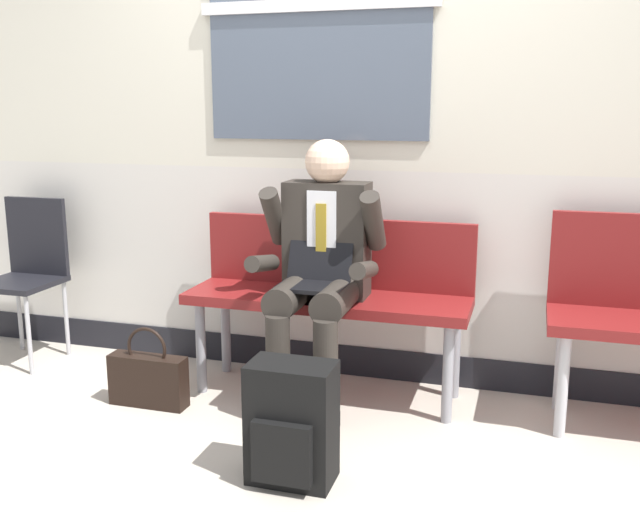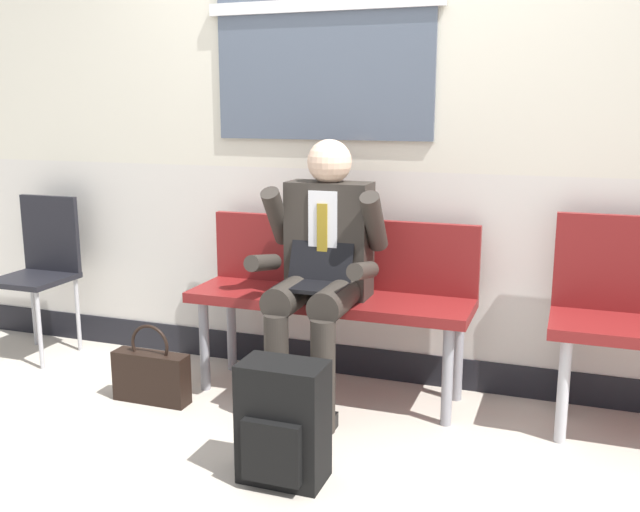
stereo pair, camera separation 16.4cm
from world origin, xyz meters
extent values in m
plane|color=#B2A899|center=(0.00, 0.00, 0.00)|extent=(18.00, 18.00, 0.00)
cube|color=beige|center=(0.00, 0.76, 1.87)|extent=(6.23, 0.12, 1.55)
cube|color=beige|center=(0.00, 0.76, 0.63)|extent=(6.23, 0.12, 0.93)
cube|color=black|center=(0.00, 0.76, 0.08)|extent=(6.23, 0.14, 0.16)
cube|color=#4C5666|center=(-0.18, 0.69, 1.90)|extent=(1.14, 0.02, 1.30)
cube|color=silver|center=(-0.18, 0.68, 1.90)|extent=(1.22, 0.03, 0.06)
cube|color=maroon|center=(-0.05, 0.41, 0.49)|extent=(1.38, 0.42, 0.05)
cube|color=maroon|center=(-0.05, 0.59, 0.69)|extent=(1.38, 0.04, 0.35)
cylinder|color=gray|center=(-0.66, 0.26, 0.23)|extent=(0.05, 0.05, 0.47)
cylinder|color=gray|center=(-0.66, 0.56, 0.23)|extent=(0.05, 0.05, 0.47)
cylinder|color=gray|center=(0.56, 0.26, 0.23)|extent=(0.05, 0.05, 0.47)
cylinder|color=gray|center=(0.56, 0.56, 0.23)|extent=(0.05, 0.05, 0.47)
cylinder|color=#B7B7BC|center=(1.05, 0.26, 0.23)|extent=(0.05, 0.05, 0.47)
cylinder|color=#B7B7BC|center=(1.05, 0.56, 0.23)|extent=(0.05, 0.05, 0.47)
cylinder|color=#2D2823|center=(-0.16, 0.20, 0.56)|extent=(0.15, 0.40, 0.15)
cylinder|color=#2D2823|center=(-0.16, 0.01, 0.26)|extent=(0.11, 0.11, 0.52)
cube|color=black|center=(-0.16, -0.05, 0.04)|extent=(0.10, 0.26, 0.07)
cylinder|color=#2D2823|center=(0.06, 0.20, 0.56)|extent=(0.15, 0.40, 0.15)
cylinder|color=#2D2823|center=(0.06, 0.01, 0.26)|extent=(0.11, 0.11, 0.52)
cube|color=black|center=(0.06, -0.05, 0.04)|extent=(0.10, 0.26, 0.07)
cube|color=#2D2823|center=(-0.05, 0.41, 0.79)|extent=(0.40, 0.18, 0.55)
cube|color=silver|center=(-0.05, 0.31, 0.84)|extent=(0.14, 0.01, 0.39)
cube|color=olive|center=(-0.05, 0.31, 0.81)|extent=(0.05, 0.01, 0.33)
sphere|color=beige|center=(-0.05, 0.41, 1.16)|extent=(0.21, 0.21, 0.21)
cylinder|color=#2D2823|center=(-0.29, 0.34, 0.90)|extent=(0.09, 0.25, 0.30)
cylinder|color=#2D2823|center=(-0.29, 0.17, 0.71)|extent=(0.08, 0.27, 0.12)
cylinder|color=#2D2823|center=(0.19, 0.34, 0.90)|extent=(0.09, 0.25, 0.30)
cylinder|color=#2D2823|center=(0.19, 0.17, 0.71)|extent=(0.08, 0.27, 0.12)
cube|color=black|center=(-0.05, 0.17, 0.62)|extent=(0.31, 0.22, 0.02)
cube|color=black|center=(-0.05, 0.30, 0.73)|extent=(0.31, 0.08, 0.21)
cube|color=black|center=(0.06, -0.43, 0.24)|extent=(0.33, 0.20, 0.47)
cube|color=black|center=(0.06, -0.55, 0.17)|extent=(0.23, 0.04, 0.24)
cube|color=black|center=(-0.83, 0.03, 0.12)|extent=(0.38, 0.10, 0.25)
torus|color=black|center=(-0.83, 0.03, 0.29)|extent=(0.21, 0.02, 0.21)
cube|color=black|center=(-1.81, 0.37, 0.46)|extent=(0.38, 0.38, 0.03)
cube|color=black|center=(-1.81, 0.54, 0.69)|extent=(0.38, 0.03, 0.44)
cylinder|color=#A5A5AA|center=(-1.65, 0.21, 0.22)|extent=(0.02, 0.02, 0.44)
cylinder|color=#A5A5AA|center=(-1.97, 0.53, 0.22)|extent=(0.02, 0.02, 0.44)
cylinder|color=#A5A5AA|center=(-1.65, 0.53, 0.22)|extent=(0.02, 0.02, 0.44)
camera|label=1|loc=(0.89, -2.81, 1.42)|focal=40.02mm
camera|label=2|loc=(1.04, -2.76, 1.42)|focal=40.02mm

